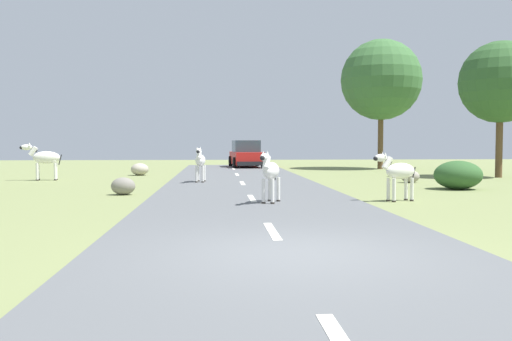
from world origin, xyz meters
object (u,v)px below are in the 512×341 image
rock_1 (140,169)px  rock_2 (123,186)px  bush_1 (458,175)px  rock_3 (410,176)px  rock_0 (399,171)px  zebra_3 (398,172)px  zebra_1 (200,161)px  tree_1 (500,82)px  zebra_2 (44,158)px  tree_0 (381,80)px  car_0 (246,155)px  zebra_0 (270,172)px

rock_1 → rock_2: 10.60m
bush_1 → rock_3: bush_1 is taller
rock_1 → rock_3: 13.26m
rock_0 → bush_1: bearing=-92.0°
zebra_3 → rock_3: zebra_3 is taller
zebra_1 → bush_1: size_ratio=0.90×
zebra_3 → tree_1: tree_1 is taller
zebra_2 → bush_1: size_ratio=1.03×
bush_1 → rock_3: (-0.59, 3.27, -0.25)m
rock_3 → zebra_1: bearing=178.0°
zebra_1 → tree_0: (10.85, 11.46, 4.61)m
tree_1 → bush_1: size_ratio=3.78×
rock_0 → tree_0: bearing=80.0°
rock_2 → car_0: bearing=75.3°
bush_1 → car_0: bearing=110.9°
zebra_1 → rock_2: (-2.29, -4.90, -0.63)m
zebra_2 → rock_2: bearing=-155.7°
tree_0 → rock_0: (-1.37, -7.74, -5.23)m
zebra_3 → rock_0: 11.73m
zebra_1 → car_0: car_0 is taller
zebra_0 → rock_0: 13.85m
rock_2 → rock_3: bearing=22.8°
rock_1 → car_0: bearing=54.5°
zebra_1 → tree_1: bearing=-164.4°
tree_1 → rock_1: (-17.21, 2.88, -4.18)m
bush_1 → rock_2: 11.61m
zebra_3 → zebra_0: bearing=77.6°
car_0 → tree_1: bearing=131.6°
tree_0 → zebra_1: bearing=-133.4°
zebra_2 → bush_1: 17.12m
zebra_0 → car_0: (0.49, 21.78, -0.04)m
rock_3 → rock_2: bearing=-157.2°
zebra_2 → rock_1: bearing=-55.2°
car_0 → zebra_2: bearing=46.3°
zebra_0 → rock_2: 5.41m
zebra_1 → car_0: bearing=-96.3°
zebra_3 → car_0: (-3.19, 21.19, 0.01)m
rock_2 → zebra_1: bearing=64.9°
rock_2 → bush_1: bearing=6.6°
bush_1 → zebra_1: bearing=158.9°
zebra_3 → rock_1: zebra_3 is taller
tree_1 → rock_1: bearing=170.5°
zebra_3 → rock_3: (2.85, 7.10, -0.58)m
zebra_3 → rock_1: (-9.00, 13.06, -0.53)m
tree_1 → rock_3: tree_1 is taller
tree_0 → rock_1: (-14.06, -5.80, -5.22)m
tree_0 → rock_3: size_ratio=10.36×
car_0 → rock_3: 15.34m
zebra_1 → zebra_2: size_ratio=0.88×
tree_0 → tree_1: tree_0 is taller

